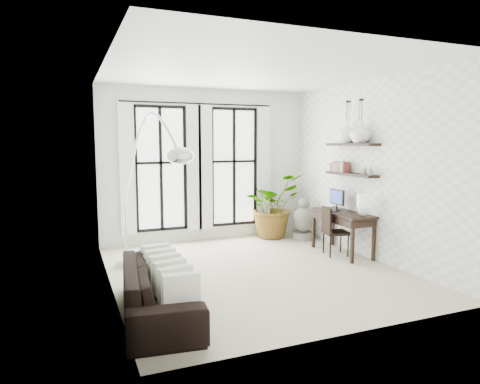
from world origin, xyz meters
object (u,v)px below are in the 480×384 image
sofa (159,289)px  plant (272,206)px  arc_lamp (147,152)px  desk_chair (332,228)px  desk (344,216)px  buddha (304,222)px

sofa → plant: size_ratio=1.52×
sofa → arc_lamp: size_ratio=0.84×
desk_chair → desk: bearing=1.7°
plant → desk_chair: plant is taller
sofa → desk: desk is taller
desk → desk_chair: desk is taller
plant → sofa: bearing=-133.9°
desk_chair → arc_lamp: arc_lamp is taller
desk → arc_lamp: (-3.64, -0.32, 1.22)m
desk_chair → arc_lamp: bearing=-161.3°
sofa → buddha: size_ratio=2.35×
sofa → desk: bearing=-61.8°
plant → buddha: plant is taller
desk → arc_lamp: size_ratio=0.53×
plant → buddha: 0.77m
plant → desk: (0.56, -1.84, 0.04)m
plant → desk_chair: size_ratio=1.55×
plant → desk_chair: 1.84m
plant → desk: bearing=-73.1°
sofa → plant: bearing=-37.1°
buddha → sofa: bearing=-142.5°
desk_chair → sofa: bearing=-144.2°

